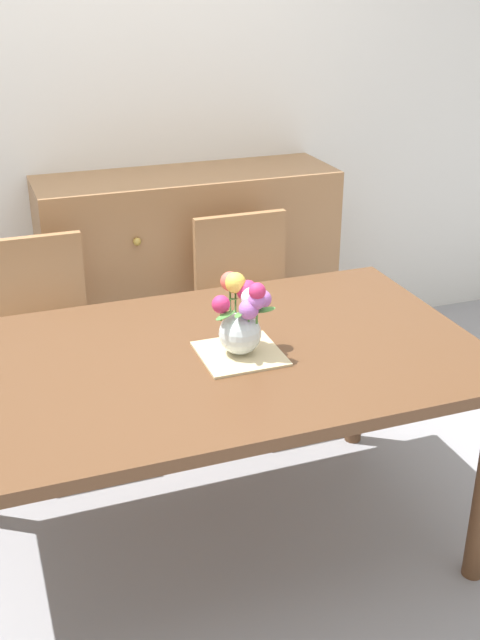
{
  "coord_description": "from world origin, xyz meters",
  "views": [
    {
      "loc": [
        -0.64,
        -2.05,
        1.87
      ],
      "look_at": [
        0.09,
        -0.04,
        0.88
      ],
      "focal_mm": 43.15,
      "sensor_mm": 36.0,
      "label": 1
    }
  ],
  "objects_px": {
    "chair_left": "(40,334)",
    "dresser": "(190,275)",
    "dining_table": "(211,377)",
    "flower_vase": "(242,315)",
    "chair_right": "(249,304)"
  },
  "relations": [
    {
      "from": "dresser",
      "to": "chair_left",
      "type": "bearing_deg",
      "value": -148.32
    },
    {
      "from": "chair_right",
      "to": "flower_vase",
      "type": "bearing_deg",
      "value": 68.23
    },
    {
      "from": "chair_left",
      "to": "dresser",
      "type": "relative_size",
      "value": 0.64
    },
    {
      "from": "chair_left",
      "to": "dresser",
      "type": "distance_m",
      "value": 0.9
    },
    {
      "from": "dining_table",
      "to": "flower_vase",
      "type": "bearing_deg",
      "value": -17.22
    },
    {
      "from": "chair_left",
      "to": "chair_right",
      "type": "height_order",
      "value": "same"
    },
    {
      "from": "chair_left",
      "to": "flower_vase",
      "type": "bearing_deg",
      "value": 121.7
    },
    {
      "from": "dresser",
      "to": "flower_vase",
      "type": "bearing_deg",
      "value": -99.3
    },
    {
      "from": "chair_right",
      "to": "dining_table",
      "type": "bearing_deg",
      "value": 62.25
    },
    {
      "from": "dining_table",
      "to": "chair_right",
      "type": "height_order",
      "value": "chair_right"
    },
    {
      "from": "dining_table",
      "to": "flower_vase",
      "type": "relative_size",
      "value": 6.96
    },
    {
      "from": "dresser",
      "to": "flower_vase",
      "type": "xyz_separation_m",
      "value": [
        -0.22,
        -1.36,
        0.39
      ]
    },
    {
      "from": "chair_left",
      "to": "dining_table",
      "type": "bearing_deg",
      "value": 117.75
    },
    {
      "from": "chair_right",
      "to": "dresser",
      "type": "bearing_deg",
      "value": -74.61
    },
    {
      "from": "dining_table",
      "to": "chair_left",
      "type": "height_order",
      "value": "chair_left"
    }
  ]
}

